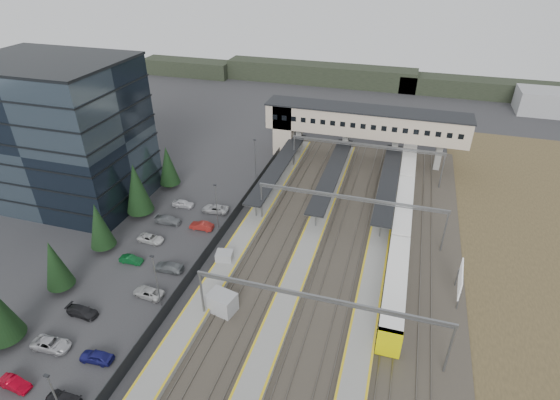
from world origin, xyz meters
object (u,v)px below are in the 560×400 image
(office_building, at_px, (62,134))
(relay_cabin_far, at_px, (225,258))
(train, at_px, (403,213))
(footbridge, at_px, (351,123))
(relay_cabin_near, at_px, (222,303))
(billboard, at_px, (460,280))

(office_building, height_order, relay_cabin_far, office_building)
(train, bearing_deg, footbridge, 119.44)
(relay_cabin_far, bearing_deg, footbridge, 74.30)
(relay_cabin_near, height_order, train, train)
(footbridge, bearing_deg, office_building, -145.53)
(footbridge, distance_m, billboard, 42.94)
(relay_cabin_far, bearing_deg, relay_cabin_near, -68.86)
(billboard, bearing_deg, office_building, 173.16)
(office_building, xyz_separation_m, billboard, (63.76, -7.65, -9.18))
(relay_cabin_far, relative_size, footbridge, 0.06)
(billboard, bearing_deg, relay_cabin_near, -158.68)
(office_building, height_order, train, office_building)
(office_building, xyz_separation_m, relay_cabin_far, (32.48, -9.94, -11.14))
(office_building, distance_m, footbridge, 53.18)
(relay_cabin_far, bearing_deg, train, 37.66)
(relay_cabin_far, xyz_separation_m, train, (23.52, 18.15, 0.89))
(office_building, bearing_deg, relay_cabin_far, -17.02)
(office_building, distance_m, billboard, 64.87)
(relay_cabin_near, distance_m, footbridge, 49.63)
(office_building, distance_m, train, 57.52)
(office_building, bearing_deg, train, 8.34)
(relay_cabin_far, distance_m, billboard, 31.43)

